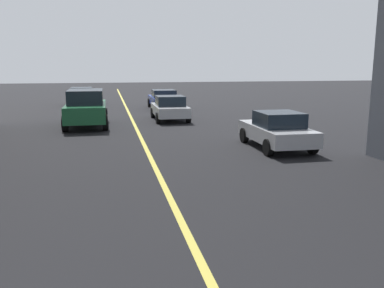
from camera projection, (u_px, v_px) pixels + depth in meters
The scene contains 6 objects.
lane_centre_line at pixel (148, 153), 14.81m from camera, with size 80.00×0.16×0.01m.
car_silver_parked_a at pixel (170, 108), 23.44m from camera, with size 3.90×1.89×1.40m.
car_green_trailing at pixel (86, 108), 21.04m from camera, with size 4.70×2.14×1.88m.
car_black_near at pixel (82, 96), 32.28m from camera, with size 4.40×1.95×1.37m.
car_silver_mid at pixel (277, 130), 15.57m from camera, with size 3.90×1.89×1.40m.
car_blue_far at pixel (163, 99), 29.53m from camera, with size 4.40×1.95×1.37m.
Camera 1 is at (5.50, 1.39, 3.14)m, focal length 38.41 mm.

